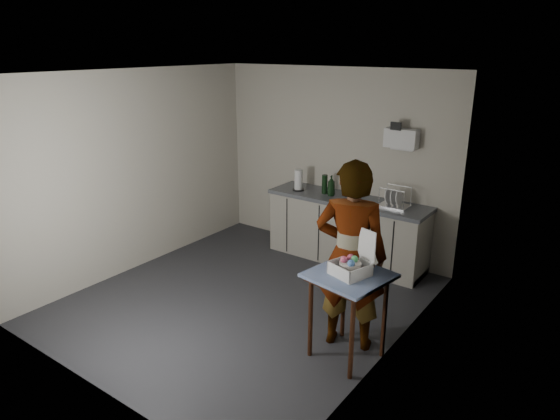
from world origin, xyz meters
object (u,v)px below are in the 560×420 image
Objects in this scene: dark_bottle at (325,184)px; dish_rack at (394,202)px; side_table at (349,285)px; standing_man at (351,256)px; soda_can at (354,194)px; paper_towel at (299,181)px; kitchen_counter at (346,232)px; soap_bottle at (331,186)px; bakery_box at (352,265)px.

dark_bottle is 0.72× the size of dish_rack.
side_table is 0.46× the size of standing_man.
standing_man is at bearing -62.93° from soda_can.
dark_bottle is at bearing 10.99° from paper_towel.
kitchen_counter is 8.47× the size of dark_bottle.
kitchen_counter is at bearing 5.61° from paper_towel.
soap_bottle is 1.07× the size of dark_bottle.
dark_bottle is at bearing 144.41° from bakery_box.
kitchen_counter is 1.18× the size of standing_man.
soap_bottle is at bearing 142.50° from bakery_box.
bakery_box is at bearing -62.63° from soda_can.
bakery_box is (1.36, -1.94, -0.09)m from soap_bottle.
standing_man reaches higher than dish_rack.
standing_man is 4.53× the size of bakery_box.
soda_can is (-1.04, 2.04, 0.21)m from side_table.
paper_towel is (-0.38, -0.07, 0.01)m from dark_bottle.
dish_rack is at bearing 3.95° from soap_bottle.
standing_man reaches higher than kitchen_counter.
soda_can is 0.40× the size of paper_towel.
bakery_box is at bearing -45.60° from paper_towel.
standing_man reaches higher than soap_bottle.
standing_man is at bearing -54.60° from soap_bottle.
soda_can is 0.32× the size of dish_rack.
soap_bottle is at bearing 134.53° from side_table.
soda_can is (0.31, 0.09, -0.08)m from soap_bottle.
dark_bottle is at bearing 163.51° from soap_bottle.
kitchen_counter is 0.67m from soap_bottle.
dark_bottle reaches higher than soda_can.
side_table is 2.37× the size of dish_rack.
soda_can is 0.28× the size of bakery_box.
bakery_box is at bearing -55.10° from soap_bottle.
soap_bottle is 2.37m from bakery_box.
standing_man is at bearing -44.30° from paper_towel.
dark_bottle is 0.39m from paper_towel.
bakery_box is (0.11, -0.19, 0.01)m from standing_man.
soap_bottle reaches higher than dish_rack.
bakery_box reaches higher than paper_towel.
soda_can is 0.59m from dish_rack.
standing_man is 2.06m from soda_can.
soda_can is at bearing 6.40° from dark_bottle.
dish_rack is (0.65, 0.02, 0.54)m from kitchen_counter.
standing_man reaches higher than side_table.
soda_can reaches higher than kitchen_counter.
dark_bottle reaches higher than side_table.
soda_can is (-0.94, 1.84, 0.02)m from standing_man.
standing_man is 0.23m from bakery_box.
soap_bottle is 0.77× the size of dish_rack.
bakery_box is (1.05, -2.03, -0.00)m from soda_can.
soda_can is 0.44× the size of dark_bottle.
kitchen_counter is 19.09× the size of soda_can.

